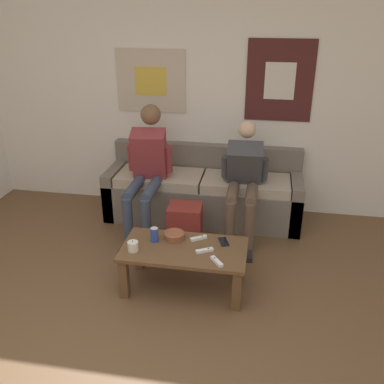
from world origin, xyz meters
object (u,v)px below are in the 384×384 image
object	(u,v)px
couch	(203,193)
cell_phone	(224,242)
coffee_table	(184,255)
game_controller_near_right	(199,238)
game_controller_near_left	(205,251)
backpack	(185,229)
pillar_candle	(133,246)
person_seated_adult	(147,166)
person_seated_teen	(244,178)
game_controller_far_center	(217,261)
drink_can_blue	(154,235)
ceramic_bowl	(174,235)

from	to	relation	value
couch	cell_phone	distance (m)	1.21
coffee_table	game_controller_near_right	size ratio (longest dim) A/B	7.26
coffee_table	game_controller_near_left	bearing A→B (deg)	-10.13
backpack	pillar_candle	world-z (taller)	pillar_candle
coffee_table	couch	bearing A→B (deg)	91.58
person_seated_adult	person_seated_teen	distance (m)	0.97
couch	game_controller_near_right	xyz separation A→B (m)	(0.13, -1.15, 0.11)
coffee_table	person_seated_adult	world-z (taller)	person_seated_adult
pillar_candle	game_controller_far_center	xyz separation A→B (m)	(0.68, -0.06, -0.03)
backpack	pillar_candle	distance (m)	0.79
pillar_candle	game_controller_near_right	world-z (taller)	pillar_candle
game_controller_near_right	drink_can_blue	bearing A→B (deg)	-165.74
coffee_table	ceramic_bowl	size ratio (longest dim) A/B	5.79
drink_can_blue	cell_phone	bearing A→B (deg)	8.16
drink_can_blue	game_controller_near_right	size ratio (longest dim) A/B	0.89
coffee_table	person_seated_adult	size ratio (longest dim) A/B	0.80
drink_can_blue	game_controller_near_right	world-z (taller)	drink_can_blue
person_seated_adult	couch	bearing A→B (deg)	32.09
ceramic_bowl	game_controller_far_center	xyz separation A→B (m)	(0.39, -0.30, -0.02)
ceramic_bowl	backpack	bearing A→B (deg)	89.87
game_controller_far_center	drink_can_blue	bearing A→B (deg)	157.29
coffee_table	ceramic_bowl	world-z (taller)	ceramic_bowl
game_controller_near_left	cell_phone	size ratio (longest dim) A/B	0.95
drink_can_blue	game_controller_near_left	distance (m)	0.45
couch	coffee_table	size ratio (longest dim) A/B	2.06
game_controller_far_center	person_seated_teen	bearing A→B (deg)	84.12
pillar_candle	ceramic_bowl	bearing A→B (deg)	40.32
backpack	game_controller_near_right	bearing A→B (deg)	-65.48
coffee_table	game_controller_near_left	xyz separation A→B (m)	(0.17, -0.03, 0.08)
drink_can_blue	backpack	bearing A→B (deg)	74.03
game_controller_near_left	person_seated_teen	bearing A→B (deg)	77.11
game_controller_near_left	cell_phone	bearing A→B (deg)	52.33
person_seated_adult	drink_can_blue	size ratio (longest dim) A/B	10.15
ceramic_bowl	game_controller_far_center	size ratio (longest dim) A/B	1.29
coffee_table	ceramic_bowl	xyz separation A→B (m)	(-0.11, 0.13, 0.11)
pillar_candle	drink_can_blue	world-z (taller)	drink_can_blue
game_controller_far_center	cell_phone	xyz separation A→B (m)	(0.02, 0.31, -0.01)
person_seated_adult	game_controller_far_center	size ratio (longest dim) A/B	9.28
game_controller_near_left	pillar_candle	bearing A→B (deg)	-171.86
game_controller_near_left	backpack	bearing A→B (deg)	113.97
backpack	drink_can_blue	distance (m)	0.60
person_seated_adult	game_controller_near_right	size ratio (longest dim) A/B	9.03
ceramic_bowl	cell_phone	distance (m)	0.42
game_controller_near_left	coffee_table	bearing A→B (deg)	169.87
coffee_table	pillar_candle	xyz separation A→B (m)	(-0.39, -0.11, 0.11)
person_seated_teen	game_controller_near_right	world-z (taller)	person_seated_teen
couch	person_seated_teen	bearing A→B (deg)	-35.17
couch	pillar_candle	world-z (taller)	couch
person_seated_teen	ceramic_bowl	bearing A→B (deg)	-120.85
pillar_candle	game_controller_far_center	size ratio (longest dim) A/B	0.69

